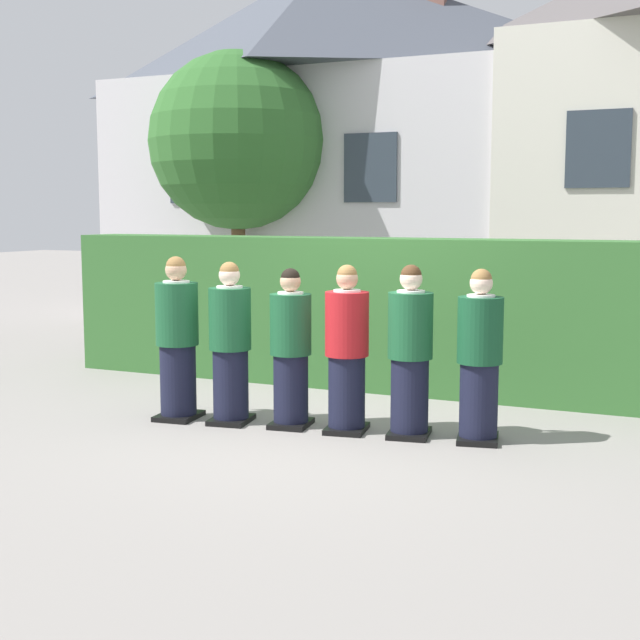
# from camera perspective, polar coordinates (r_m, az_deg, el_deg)

# --- Properties ---
(ground_plane) EXTENTS (60.00, 60.00, 0.00)m
(ground_plane) POSITION_cam_1_polar(r_m,az_deg,el_deg) (8.44, -0.00, -7.09)
(ground_plane) COLOR gray
(student_front_row_0) EXTENTS (0.43, 0.53, 1.63)m
(student_front_row_0) POSITION_cam_1_polar(r_m,az_deg,el_deg) (8.82, -9.26, -1.43)
(student_front_row_0) COLOR black
(student_front_row_0) RESTS_ON ground
(student_front_row_1) EXTENTS (0.43, 0.50, 1.58)m
(student_front_row_1) POSITION_cam_1_polar(r_m,az_deg,el_deg) (8.59, -5.86, -1.74)
(student_front_row_1) COLOR black
(student_front_row_1) RESTS_ON ground
(student_front_row_2) EXTENTS (0.41, 0.48, 1.53)m
(student_front_row_2) POSITION_cam_1_polar(r_m,az_deg,el_deg) (8.40, -1.92, -2.09)
(student_front_row_2) COLOR black
(student_front_row_2) RESTS_ON ground
(student_in_red_blazer) EXTENTS (0.43, 0.50, 1.58)m
(student_in_red_blazer) POSITION_cam_1_polar(r_m,az_deg,el_deg) (8.20, 1.76, -2.16)
(student_in_red_blazer) COLOR black
(student_in_red_blazer) RESTS_ON ground
(student_front_row_4) EXTENTS (0.44, 0.51, 1.59)m
(student_front_row_4) POSITION_cam_1_polar(r_m,az_deg,el_deg) (8.07, 5.88, -2.31)
(student_front_row_4) COLOR black
(student_front_row_4) RESTS_ON ground
(student_front_row_5) EXTENTS (0.44, 0.53, 1.56)m
(student_front_row_5) POSITION_cam_1_polar(r_m,az_deg,el_deg) (7.97, 10.34, -2.59)
(student_front_row_5) COLOR black
(student_front_row_5) RESTS_ON ground
(hedge) EXTENTS (8.40, 0.70, 1.76)m
(hedge) POSITION_cam_1_polar(r_m,az_deg,el_deg) (10.18, 4.78, 0.36)
(hedge) COLOR #33662D
(hedge) RESTS_ON ground
(school_building_annex) EXTENTS (7.90, 4.47, 6.70)m
(school_building_annex) POSITION_cam_1_polar(r_m,az_deg,el_deg) (16.90, 0.52, 11.73)
(school_building_annex) COLOR silver
(school_building_annex) RESTS_ON ground
(oak_tree_left) EXTENTS (2.96, 2.96, 4.72)m
(oak_tree_left) POSITION_cam_1_polar(r_m,az_deg,el_deg) (15.01, -5.41, 11.48)
(oak_tree_left) COLOR brown
(oak_tree_left) RESTS_ON ground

